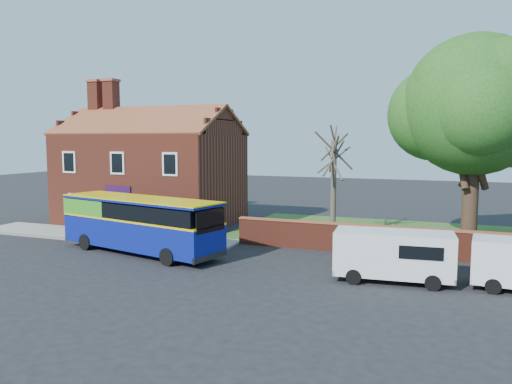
% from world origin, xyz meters
% --- Properties ---
extents(ground, '(120.00, 120.00, 0.00)m').
position_xyz_m(ground, '(0.00, 0.00, 0.00)').
color(ground, black).
rests_on(ground, ground).
extents(pavement, '(18.00, 3.50, 0.12)m').
position_xyz_m(pavement, '(-7.00, 5.75, 0.06)').
color(pavement, gray).
rests_on(pavement, ground).
extents(kerb, '(18.00, 0.15, 0.14)m').
position_xyz_m(kerb, '(-7.00, 4.00, 0.07)').
color(kerb, slate).
rests_on(kerb, ground).
extents(grass_strip, '(26.00, 12.00, 0.04)m').
position_xyz_m(grass_strip, '(13.00, 13.00, 0.02)').
color(grass_strip, '#426B28').
rests_on(grass_strip, ground).
extents(shop_building, '(12.30, 8.13, 10.50)m').
position_xyz_m(shop_building, '(-7.02, 11.50, 3.41)').
color(shop_building, maroon).
rests_on(shop_building, ground).
extents(boundary_wall, '(22.00, 0.38, 1.60)m').
position_xyz_m(boundary_wall, '(13.00, 7.00, 0.81)').
color(boundary_wall, maroon).
rests_on(boundary_wall, ground).
extents(bus, '(10.24, 4.70, 3.03)m').
position_xyz_m(bus, '(-2.33, 2.75, 1.72)').
color(bus, navy).
rests_on(bus, ground).
extents(van_near, '(5.15, 2.43, 2.19)m').
position_xyz_m(van_near, '(11.34, 2.07, 1.23)').
color(van_near, silver).
rests_on(van_near, ground).
extents(large_tree, '(9.72, 7.69, 11.86)m').
position_xyz_m(large_tree, '(14.67, 10.39, 7.76)').
color(large_tree, black).
rests_on(large_tree, ground).
extents(bare_tree, '(2.50, 2.98, 6.67)m').
position_xyz_m(bare_tree, '(6.78, 10.55, 3.42)').
color(bare_tree, '#4C4238').
rests_on(bare_tree, ground).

